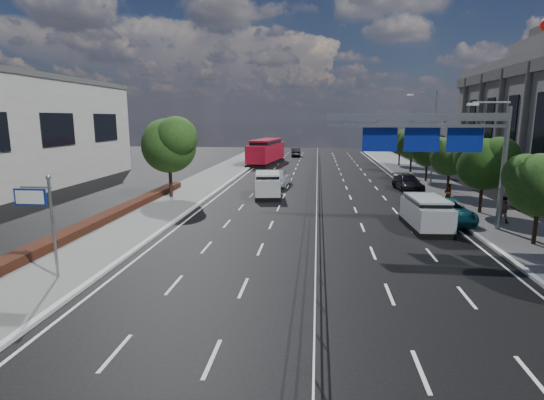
{
  "coord_description": "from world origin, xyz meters",
  "views": [
    {
      "loc": [
        -0.01,
        -15.43,
        6.54
      ],
      "look_at": [
        -2.29,
        5.81,
        2.4
      ],
      "focal_mm": 28.0,
      "sensor_mm": 36.0,
      "label": 1
    }
  ],
  "objects_px": {
    "white_minivan": "(267,185)",
    "pedestrian_b": "(503,209)",
    "silver_minivan": "(426,213)",
    "pedestrian_a": "(448,195)",
    "overhead_gantry": "(436,135)",
    "red_bus": "(266,151)",
    "parked_car_teal": "(447,211)",
    "toilet_sign": "(41,210)",
    "near_car_silver": "(278,177)",
    "parked_car_dark": "(408,183)",
    "near_car_dark": "(296,152)"
  },
  "relations": [
    {
      "from": "near_car_silver",
      "to": "white_minivan",
      "type": "bearing_deg",
      "value": 91.85
    },
    {
      "from": "red_bus",
      "to": "pedestrian_a",
      "type": "relative_size",
      "value": 7.2
    },
    {
      "from": "white_minivan",
      "to": "overhead_gantry",
      "type": "bearing_deg",
      "value": -48.86
    },
    {
      "from": "silver_minivan",
      "to": "pedestrian_a",
      "type": "xyz_separation_m",
      "value": [
        3.1,
        6.4,
        0.03
      ]
    },
    {
      "from": "silver_minivan",
      "to": "pedestrian_b",
      "type": "height_order",
      "value": "silver_minivan"
    },
    {
      "from": "overhead_gantry",
      "to": "red_bus",
      "type": "relative_size",
      "value": 0.84
    },
    {
      "from": "parked_car_teal",
      "to": "overhead_gantry",
      "type": "bearing_deg",
      "value": -132.09
    },
    {
      "from": "red_bus",
      "to": "silver_minivan",
      "type": "distance_m",
      "value": 38.0
    },
    {
      "from": "parked_car_teal",
      "to": "pedestrian_b",
      "type": "relative_size",
      "value": 3.12
    },
    {
      "from": "toilet_sign",
      "to": "near_car_dark",
      "type": "bearing_deg",
      "value": 82.93
    },
    {
      "from": "parked_car_teal",
      "to": "parked_car_dark",
      "type": "xyz_separation_m",
      "value": [
        0.0,
        12.16,
        -0.03
      ]
    },
    {
      "from": "red_bus",
      "to": "pedestrian_a",
      "type": "height_order",
      "value": "red_bus"
    },
    {
      "from": "red_bus",
      "to": "pedestrian_b",
      "type": "bearing_deg",
      "value": -53.1
    },
    {
      "from": "toilet_sign",
      "to": "parked_car_teal",
      "type": "height_order",
      "value": "toilet_sign"
    },
    {
      "from": "white_minivan",
      "to": "pedestrian_b",
      "type": "xyz_separation_m",
      "value": [
        15.64,
        -7.95,
        -0.04
      ]
    },
    {
      "from": "near_car_silver",
      "to": "parked_car_dark",
      "type": "distance_m",
      "value": 12.15
    },
    {
      "from": "red_bus",
      "to": "near_car_dark",
      "type": "height_order",
      "value": "red_bus"
    },
    {
      "from": "white_minivan",
      "to": "pedestrian_a",
      "type": "xyz_separation_m",
      "value": [
        13.75,
        -3.11,
        -0.03
      ]
    },
    {
      "from": "overhead_gantry",
      "to": "parked_car_teal",
      "type": "height_order",
      "value": "overhead_gantry"
    },
    {
      "from": "red_bus",
      "to": "parked_car_teal",
      "type": "distance_m",
      "value": 36.92
    },
    {
      "from": "white_minivan",
      "to": "silver_minivan",
      "type": "relative_size",
      "value": 1.04
    },
    {
      "from": "overhead_gantry",
      "to": "parked_car_teal",
      "type": "distance_m",
      "value": 5.48
    },
    {
      "from": "white_minivan",
      "to": "pedestrian_b",
      "type": "relative_size",
      "value": 2.99
    },
    {
      "from": "toilet_sign",
      "to": "pedestrian_b",
      "type": "relative_size",
      "value": 2.6
    },
    {
      "from": "near_car_silver",
      "to": "pedestrian_b",
      "type": "xyz_separation_m",
      "value": [
        15.28,
        -13.77,
        0.12
      ]
    },
    {
      "from": "silver_minivan",
      "to": "parked_car_teal",
      "type": "xyz_separation_m",
      "value": [
        1.8,
        1.97,
        -0.23
      ]
    },
    {
      "from": "near_car_silver",
      "to": "near_car_dark",
      "type": "height_order",
      "value": "near_car_silver"
    },
    {
      "from": "overhead_gantry",
      "to": "red_bus",
      "type": "xyz_separation_m",
      "value": [
        -14.13,
        35.35,
        -3.76
      ]
    },
    {
      "from": "near_car_dark",
      "to": "parked_car_teal",
      "type": "distance_m",
      "value": 47.72
    },
    {
      "from": "white_minivan",
      "to": "near_car_dark",
      "type": "relative_size",
      "value": 1.14
    },
    {
      "from": "silver_minivan",
      "to": "near_car_dark",
      "type": "bearing_deg",
      "value": 98.65
    },
    {
      "from": "parked_car_teal",
      "to": "near_car_silver",
      "type": "bearing_deg",
      "value": 128.75
    },
    {
      "from": "red_bus",
      "to": "pedestrian_a",
      "type": "bearing_deg",
      "value": -51.88
    },
    {
      "from": "toilet_sign",
      "to": "overhead_gantry",
      "type": "distance_m",
      "value": 20.52
    },
    {
      "from": "red_bus",
      "to": "toilet_sign",
      "type": "bearing_deg",
      "value": -86.76
    },
    {
      "from": "pedestrian_a",
      "to": "overhead_gantry",
      "type": "bearing_deg",
      "value": 44.63
    },
    {
      "from": "red_bus",
      "to": "parked_car_teal",
      "type": "bearing_deg",
      "value": -57.11
    },
    {
      "from": "toilet_sign",
      "to": "white_minivan",
      "type": "bearing_deg",
      "value": 70.81
    },
    {
      "from": "near_car_dark",
      "to": "silver_minivan",
      "type": "xyz_separation_m",
      "value": [
        10.24,
        -48.14,
        0.23
      ]
    },
    {
      "from": "silver_minivan",
      "to": "parked_car_dark",
      "type": "bearing_deg",
      "value": 79.39
    },
    {
      "from": "toilet_sign",
      "to": "red_bus",
      "type": "relative_size",
      "value": 0.36
    },
    {
      "from": "parked_car_teal",
      "to": "pedestrian_b",
      "type": "height_order",
      "value": "pedestrian_b"
    },
    {
      "from": "pedestrian_b",
      "to": "parked_car_teal",
      "type": "bearing_deg",
      "value": 21.03
    },
    {
      "from": "overhead_gantry",
      "to": "red_bus",
      "type": "distance_m",
      "value": 38.25
    },
    {
      "from": "toilet_sign",
      "to": "silver_minivan",
      "type": "height_order",
      "value": "toilet_sign"
    },
    {
      "from": "overhead_gantry",
      "to": "parked_car_dark",
      "type": "height_order",
      "value": "overhead_gantry"
    },
    {
      "from": "toilet_sign",
      "to": "overhead_gantry",
      "type": "relative_size",
      "value": 0.42
    },
    {
      "from": "overhead_gantry",
      "to": "pedestrian_a",
      "type": "distance_m",
      "value": 8.38
    },
    {
      "from": "pedestrian_a",
      "to": "pedestrian_b",
      "type": "xyz_separation_m",
      "value": [
        1.88,
        -4.84,
        -0.01
      ]
    },
    {
      "from": "parked_car_teal",
      "to": "pedestrian_b",
      "type": "xyz_separation_m",
      "value": [
        3.18,
        -0.41,
        0.25
      ]
    }
  ]
}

